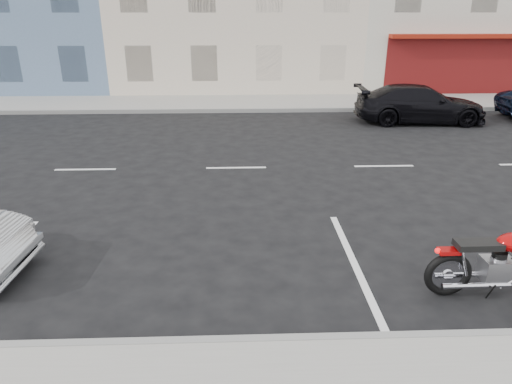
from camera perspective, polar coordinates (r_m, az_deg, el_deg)
ground at (r=12.38m, az=6.81°, el=3.13°), size 120.00×120.00×0.00m
sidewalk_far at (r=20.88m, az=-10.80°, el=10.84°), size 80.00×3.40×0.15m
curb_far at (r=19.23m, az=-11.51°, el=9.87°), size 80.00×0.12×0.16m
car_far at (r=18.24m, az=19.78°, el=10.33°), size 4.82×2.18×1.37m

